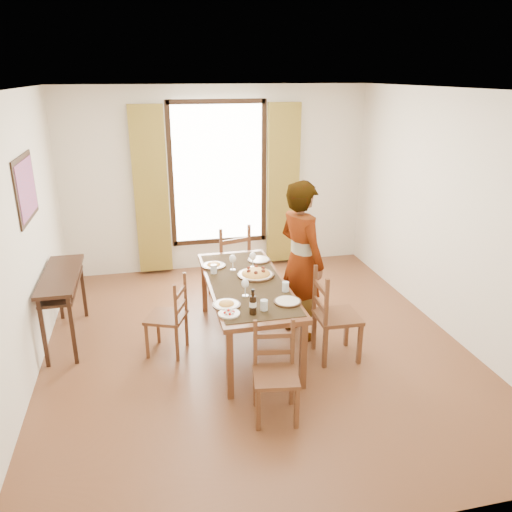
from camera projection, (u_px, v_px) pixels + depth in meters
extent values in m
plane|color=#4E2C18|center=(255.00, 345.00, 5.55)|extent=(5.00, 5.00, 0.00)
cube|color=silver|center=(218.00, 180.00, 7.37)|extent=(4.50, 0.10, 2.70)
cube|color=silver|center=(352.00, 357.00, 2.80)|extent=(4.50, 0.10, 2.70)
cube|color=silver|center=(18.00, 245.00, 4.62)|extent=(0.10, 5.00, 2.70)
cube|color=silver|center=(452.00, 216.00, 5.55)|extent=(0.10, 5.00, 2.70)
cube|color=white|center=(255.00, 87.00, 4.61)|extent=(4.50, 5.00, 0.04)
cube|color=white|center=(218.00, 174.00, 7.31)|extent=(1.30, 0.04, 2.00)
cube|color=olive|center=(151.00, 192.00, 7.12)|extent=(0.48, 0.10, 2.40)
cube|color=olive|center=(283.00, 185.00, 7.53)|extent=(0.48, 0.10, 2.40)
cube|color=black|center=(26.00, 188.00, 5.03)|extent=(0.02, 0.86, 0.66)
cube|color=red|center=(27.00, 188.00, 5.03)|extent=(0.01, 0.76, 0.56)
cube|color=black|center=(60.00, 275.00, 5.41)|extent=(0.38, 1.20, 0.04)
cube|color=black|center=(62.00, 285.00, 5.45)|extent=(0.34, 1.10, 0.03)
cube|color=black|center=(44.00, 334.00, 5.02)|extent=(0.04, 0.04, 0.76)
cube|color=black|center=(59.00, 290.00, 6.02)|extent=(0.04, 0.04, 0.76)
cube|color=black|center=(73.00, 331.00, 5.07)|extent=(0.04, 0.04, 0.76)
cube|color=black|center=(83.00, 288.00, 6.08)|extent=(0.04, 0.04, 0.76)
cube|color=brown|center=(246.00, 284.00, 5.32)|extent=(0.82, 1.97, 0.05)
cube|color=black|center=(246.00, 282.00, 5.31)|extent=(0.75, 1.81, 0.01)
cube|color=brown|center=(230.00, 365.00, 4.53)|extent=(0.06, 0.06, 0.70)
cube|color=brown|center=(204.00, 285.00, 6.22)|extent=(0.06, 0.06, 0.70)
cube|color=brown|center=(303.00, 356.00, 4.67)|extent=(0.06, 0.06, 0.70)
cube|color=brown|center=(259.00, 281.00, 6.37)|extent=(0.06, 0.06, 0.70)
cube|color=brown|center=(166.00, 317.00, 5.28)|extent=(0.50, 0.50, 0.04)
cube|color=brown|center=(158.00, 326.00, 5.53)|extent=(0.04, 0.04, 0.41)
cube|color=brown|center=(186.00, 328.00, 5.48)|extent=(0.04, 0.04, 0.41)
cube|color=brown|center=(147.00, 341.00, 5.23)|extent=(0.04, 0.04, 0.41)
cube|color=brown|center=(177.00, 343.00, 5.18)|extent=(0.04, 0.04, 0.41)
cube|color=brown|center=(185.00, 292.00, 5.33)|extent=(0.03, 0.03, 0.46)
cube|color=brown|center=(175.00, 306.00, 5.03)|extent=(0.03, 0.03, 0.46)
cube|color=brown|center=(181.00, 307.00, 5.21)|extent=(0.15, 0.31, 0.05)
cube|color=brown|center=(180.00, 292.00, 5.15)|extent=(0.15, 0.31, 0.05)
cube|color=brown|center=(229.00, 262.00, 6.58)|extent=(0.56, 0.56, 0.04)
cube|color=brown|center=(236.00, 272.00, 6.92)|extent=(0.04, 0.04, 0.49)
cube|color=brown|center=(249.00, 282.00, 6.59)|extent=(0.04, 0.04, 0.49)
cube|color=brown|center=(210.00, 277.00, 6.74)|extent=(0.04, 0.04, 0.49)
cube|color=brown|center=(222.00, 288.00, 6.42)|extent=(0.04, 0.04, 0.49)
cube|color=brown|center=(249.00, 245.00, 6.40)|extent=(0.04, 0.04, 0.55)
cube|color=brown|center=(221.00, 250.00, 6.23)|extent=(0.04, 0.04, 0.55)
cube|color=brown|center=(235.00, 256.00, 6.35)|extent=(0.39, 0.13, 0.05)
cube|color=brown|center=(235.00, 241.00, 6.28)|extent=(0.39, 0.13, 0.05)
cube|color=brown|center=(276.00, 377.00, 4.26)|extent=(0.43, 0.43, 0.04)
cube|color=brown|center=(258.00, 409.00, 4.17)|extent=(0.04, 0.04, 0.41)
cube|color=brown|center=(255.00, 386.00, 4.47)|extent=(0.04, 0.04, 0.41)
cube|color=brown|center=(297.00, 408.00, 4.19)|extent=(0.04, 0.04, 0.41)
cube|color=brown|center=(291.00, 385.00, 4.49)|extent=(0.04, 0.04, 0.41)
cube|color=brown|center=(255.00, 344.00, 4.33)|extent=(0.03, 0.03, 0.45)
cube|color=brown|center=(292.00, 342.00, 4.35)|extent=(0.03, 0.03, 0.45)
cube|color=brown|center=(274.00, 352.00, 4.37)|extent=(0.33, 0.07, 0.05)
cube|color=brown|center=(274.00, 336.00, 4.32)|extent=(0.33, 0.07, 0.05)
cube|color=brown|center=(337.00, 317.00, 5.18)|extent=(0.45, 0.45, 0.04)
cube|color=brown|center=(360.00, 344.00, 5.12)|extent=(0.04, 0.04, 0.47)
cube|color=brown|center=(325.00, 347.00, 5.05)|extent=(0.04, 0.04, 0.47)
cube|color=brown|center=(347.00, 327.00, 5.46)|extent=(0.04, 0.04, 0.47)
cube|color=brown|center=(314.00, 330.00, 5.39)|extent=(0.04, 0.04, 0.47)
cube|color=brown|center=(326.00, 303.00, 4.88)|extent=(0.04, 0.04, 0.52)
cube|color=brown|center=(315.00, 288.00, 5.22)|extent=(0.04, 0.04, 0.52)
cube|color=brown|center=(320.00, 305.00, 5.09)|extent=(0.04, 0.37, 0.05)
cube|color=brown|center=(321.00, 288.00, 5.02)|extent=(0.04, 0.37, 0.05)
imported|color=gray|center=(301.00, 261.00, 5.49)|extent=(0.95, 0.88, 1.80)
cylinder|color=silver|center=(285.00, 287.00, 5.06)|extent=(0.07, 0.07, 0.10)
cylinder|color=silver|center=(214.00, 269.00, 5.52)|extent=(0.07, 0.07, 0.10)
cylinder|color=silver|center=(264.00, 305.00, 4.66)|extent=(0.07, 0.07, 0.10)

